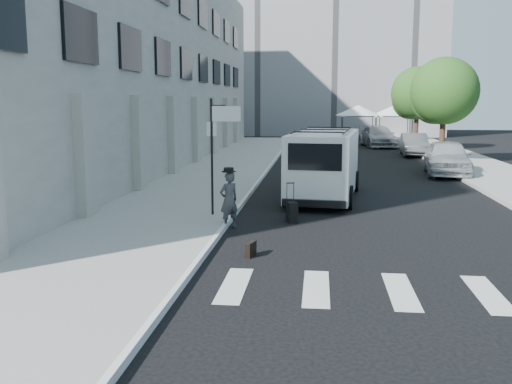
% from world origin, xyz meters
% --- Properties ---
extents(ground, '(120.00, 120.00, 0.00)m').
position_xyz_m(ground, '(0.00, 0.00, 0.00)').
color(ground, black).
rests_on(ground, ground).
extents(sidewalk_left, '(4.50, 48.00, 0.15)m').
position_xyz_m(sidewalk_left, '(-4.25, 16.00, 0.07)').
color(sidewalk_left, gray).
rests_on(sidewalk_left, ground).
extents(sidewalk_right, '(4.00, 56.00, 0.15)m').
position_xyz_m(sidewalk_right, '(9.00, 20.00, 0.07)').
color(sidewalk_right, gray).
rests_on(sidewalk_right, ground).
extents(building_left, '(10.00, 44.00, 12.00)m').
position_xyz_m(building_left, '(-11.50, 18.00, 6.00)').
color(building_left, gray).
rests_on(building_left, ground).
extents(building_far, '(22.00, 12.00, 25.00)m').
position_xyz_m(building_far, '(2.00, 50.00, 12.50)').
color(building_far, slate).
rests_on(building_far, ground).
extents(sign_pole, '(1.03, 0.07, 3.50)m').
position_xyz_m(sign_pole, '(-2.36, 3.20, 2.65)').
color(sign_pole, black).
rests_on(sign_pole, sidewalk_left).
extents(tree_near, '(3.80, 3.83, 6.03)m').
position_xyz_m(tree_near, '(7.50, 20.15, 3.97)').
color(tree_near, black).
rests_on(tree_near, ground).
extents(tree_far, '(3.80, 3.83, 6.03)m').
position_xyz_m(tree_far, '(7.50, 29.15, 3.97)').
color(tree_far, black).
rests_on(tree_far, ground).
extents(tent_left, '(4.00, 4.00, 3.20)m').
position_xyz_m(tent_left, '(4.00, 38.00, 2.71)').
color(tent_left, black).
rests_on(tent_left, ground).
extents(tent_right, '(4.00, 4.00, 3.20)m').
position_xyz_m(tent_right, '(7.20, 38.50, 2.71)').
color(tent_right, black).
rests_on(tent_right, ground).
extents(businessman, '(0.70, 0.68, 1.62)m').
position_xyz_m(businessman, '(-1.90, 2.00, 0.81)').
color(businessman, '#3C3C3F').
rests_on(businessman, ground).
extents(briefcase, '(0.23, 0.46, 0.34)m').
position_xyz_m(briefcase, '(-0.93, -0.87, 0.17)').
color(briefcase, black).
rests_on(briefcase, ground).
extents(suitcase, '(0.39, 0.48, 1.17)m').
position_xyz_m(suitcase, '(-0.17, 3.00, 0.31)').
color(suitcase, black).
rests_on(suitcase, ground).
extents(cargo_van, '(2.86, 6.74, 2.45)m').
position_xyz_m(cargo_van, '(0.83, 7.50, 1.27)').
color(cargo_van, silver).
rests_on(cargo_van, ground).
extents(parked_car_a, '(2.58, 5.23, 1.71)m').
position_xyz_m(parked_car_a, '(6.80, 14.79, 0.86)').
color(parked_car_a, '#B1B5BA').
rests_on(parked_car_a, ground).
extents(parked_car_b, '(1.79, 4.53, 1.47)m').
position_xyz_m(parked_car_b, '(6.80, 24.66, 0.73)').
color(parked_car_b, '#505357').
rests_on(parked_car_b, ground).
extents(parked_car_c, '(3.00, 5.83, 1.62)m').
position_xyz_m(parked_car_c, '(5.18, 31.88, 0.81)').
color(parked_car_c, gray).
rests_on(parked_car_c, ground).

